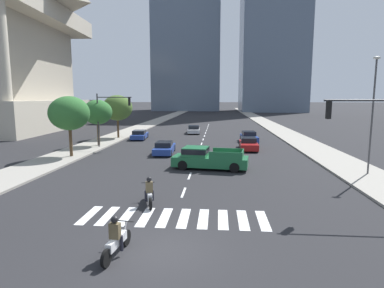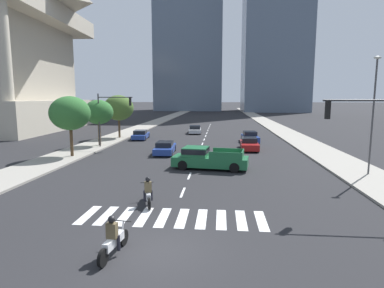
{
  "view_description": "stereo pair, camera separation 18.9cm",
  "coord_description": "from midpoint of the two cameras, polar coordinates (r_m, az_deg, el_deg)",
  "views": [
    {
      "loc": [
        1.98,
        -10.71,
        5.49
      ],
      "look_at": [
        0.0,
        13.26,
        2.0
      ],
      "focal_mm": 29.81,
      "sensor_mm": 36.0,
      "label": 1
    },
    {
      "loc": [
        2.17,
        -10.69,
        5.49
      ],
      "look_at": [
        0.0,
        13.26,
        2.0
      ],
      "focal_mm": 29.81,
      "sensor_mm": 36.0,
      "label": 2
    }
  ],
  "objects": [
    {
      "name": "street_lamp_east",
      "position": [
        25.4,
        29.45,
        5.69
      ],
      "size": [
        0.5,
        0.24,
        8.13
      ],
      "color": "#3F3F42",
      "rests_on": "sidewalk_east"
    },
    {
      "name": "pickup_truck",
      "position": [
        24.9,
        2.4,
        -2.57
      ],
      "size": [
        6.03,
        2.84,
        1.67
      ],
      "rotation": [
        0.0,
        0.0,
        3.0
      ],
      "color": "#1E6038",
      "rests_on": "ground"
    },
    {
      "name": "lane_divider_center",
      "position": [
        42.37,
        1.88,
        0.82
      ],
      "size": [
        0.14,
        50.0,
        0.01
      ],
      "color": "silver",
      "rests_on": "ground"
    },
    {
      "name": "street_tree_second",
      "position": [
        37.42,
        -16.69,
        5.46
      ],
      "size": [
        3.24,
        3.24,
        5.13
      ],
      "color": "#4C3823",
      "rests_on": "sidewalk_west"
    },
    {
      "name": "motorcycle_third",
      "position": [
        11.92,
        -13.84,
        -16.32
      ],
      "size": [
        0.7,
        2.19,
        1.49
      ],
      "rotation": [
        0.0,
        0.0,
        1.44
      ],
      "color": "black",
      "rests_on": "ground"
    },
    {
      "name": "motorcycle_lead",
      "position": [
        16.84,
        -7.99,
        -8.78
      ],
      "size": [
        0.93,
        2.14,
        1.49
      ],
      "rotation": [
        0.0,
        0.0,
        1.86
      ],
      "color": "black",
      "rests_on": "ground"
    },
    {
      "name": "traffic_signal_near",
      "position": [
        17.9,
        30.25,
        2.41
      ],
      "size": [
        4.64,
        0.28,
        5.62
      ],
      "rotation": [
        0.0,
        0.0,
        3.14
      ],
      "color": "#333335",
      "rests_on": "sidewalk_east"
    },
    {
      "name": "crosswalk_near",
      "position": [
        15.14,
        -3.57,
        -13.01
      ],
      "size": [
        8.55,
        2.44,
        0.01
      ],
      "color": "silver",
      "rests_on": "ground"
    },
    {
      "name": "traffic_signal_far",
      "position": [
        35.87,
        -14.58,
        5.78
      ],
      "size": [
        4.1,
        0.28,
        5.8
      ],
      "color": "#333335",
      "rests_on": "sidewalk_west"
    },
    {
      "name": "sedan_blue_0",
      "position": [
        43.32,
        -9.49,
        1.61
      ],
      "size": [
        2.17,
        4.79,
        1.21
      ],
      "rotation": [
        0.0,
        0.0,
        1.65
      ],
      "color": "navy",
      "rests_on": "ground"
    },
    {
      "name": "sidewalk_west",
      "position": [
        43.52,
        -14.66,
        0.84
      ],
      "size": [
        4.0,
        260.0,
        0.15
      ],
      "primitive_type": "cube",
      "color": "gray",
      "rests_on": "ground"
    },
    {
      "name": "street_tree_nearest",
      "position": [
        31.15,
        -21.28,
        5.13
      ],
      "size": [
        3.64,
        3.64,
        5.5
      ],
      "color": "#4C3823",
      "rests_on": "sidewalk_west"
    },
    {
      "name": "sedan_blue_3",
      "position": [
        31.71,
        -5.13,
        -0.71
      ],
      "size": [
        1.94,
        4.71,
        1.21
      ],
      "rotation": [
        0.0,
        0.0,
        1.61
      ],
      "color": "navy",
      "rests_on": "ground"
    },
    {
      "name": "ground_plane",
      "position": [
        12.21,
        -5.89,
        -18.53
      ],
      "size": [
        800.0,
        800.0,
        0.0
      ],
      "primitive_type": "plane",
      "color": "#232326"
    },
    {
      "name": "sedan_silver_2",
      "position": [
        49.66,
        0.19,
        2.57
      ],
      "size": [
        2.16,
        4.66,
        1.22
      ],
      "rotation": [
        0.0,
        0.0,
        1.64
      ],
      "color": "#B7BABF",
      "rests_on": "ground"
    },
    {
      "name": "sedan_blue_1",
      "position": [
        40.35,
        10.02,
        1.2
      ],
      "size": [
        2.01,
        4.48,
        1.34
      ],
      "rotation": [
        0.0,
        0.0,
        -1.51
      ],
      "color": "navy",
      "rests_on": "ground"
    },
    {
      "name": "street_tree_third",
      "position": [
        44.13,
        -13.32,
        6.3
      ],
      "size": [
        3.99,
        3.99,
        5.7
      ],
      "color": "#4C3823",
      "rests_on": "sidewalk_west"
    },
    {
      "name": "sedan_red_4",
      "position": [
        34.62,
        9.91,
        -0.0
      ],
      "size": [
        1.9,
        4.55,
        1.27
      ],
      "rotation": [
        0.0,
        0.0,
        -1.59
      ],
      "color": "maroon",
      "rests_on": "ground"
    },
    {
      "name": "sidewalk_east",
      "position": [
        42.32,
        18.72,
        0.47
      ],
      "size": [
        4.0,
        260.0,
        0.15
      ],
      "primitive_type": "cube",
      "color": "gray",
      "rests_on": "ground"
    }
  ]
}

